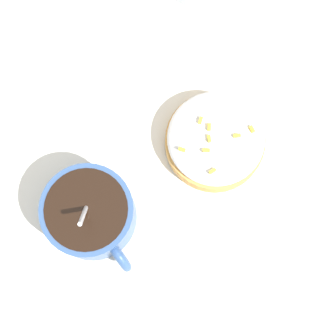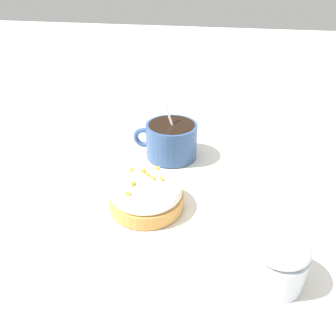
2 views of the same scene
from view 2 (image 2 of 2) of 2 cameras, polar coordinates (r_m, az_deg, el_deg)
The scene contains 5 objects.
ground_plane at distance 0.53m, azimuth -1.70°, elevation -1.86°, with size 3.00×3.00×0.00m, color silver.
paper_napkin at distance 0.52m, azimuth -1.71°, elevation -1.73°, with size 0.35×0.32×0.00m.
coffee_cup at distance 0.57m, azimuth 0.49°, elevation 5.10°, with size 0.09×0.11×0.10m.
frosted_pastry at distance 0.45m, azimuth -4.30°, elevation -4.49°, with size 0.10×0.10×0.05m.
sugar_bowl at distance 0.37m, azimuth 18.52°, elevation -14.98°, with size 0.06×0.06×0.06m.
Camera 2 is at (-0.42, -0.10, 0.29)m, focal length 35.00 mm.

